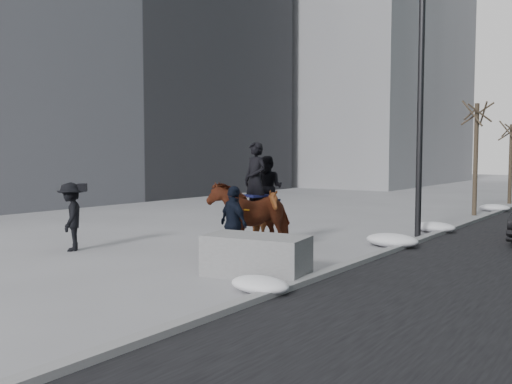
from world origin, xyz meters
The scene contains 12 objects.
ground centered at (0.00, 0.00, 0.00)m, with size 120.00×120.00×0.00m, color gray.
curb centered at (3.00, 10.00, 0.06)m, with size 0.25×90.00×0.12m, color gray.
building_left centered at (-19.00, 10.00, 10.00)m, with size 12.00×26.00×20.00m, color #595960.
planter centered at (1.86, -1.29, 0.42)m, with size 2.08×1.04×0.83m, color gray.
tree_near centered at (2.40, 12.83, 2.51)m, with size 1.20×1.20×5.01m, color #352B1F, non-canonical shape.
tree_far centered at (2.40, 19.28, 2.20)m, with size 1.20×1.20×4.41m, color #32261E, non-canonical shape.
mounted_left centered at (0.21, 0.76, 1.04)m, with size 1.40×2.31×2.78m.
mounted_right centered at (0.09, 1.50, 0.98)m, with size 1.56×1.68×2.43m.
feeder centered at (0.55, -0.40, 0.88)m, with size 1.11×1.02×1.75m.
camera_crew centered at (-3.70, -1.78, 0.89)m, with size 1.28×1.24×1.75m.
lamppost centered at (2.60, 5.57, 4.99)m, with size 0.25×3.13×9.09m.
snow_piles centered at (2.70, 6.02, 0.17)m, with size 1.42×17.98×0.36m.
Camera 1 is at (8.34, -10.00, 2.48)m, focal length 38.00 mm.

